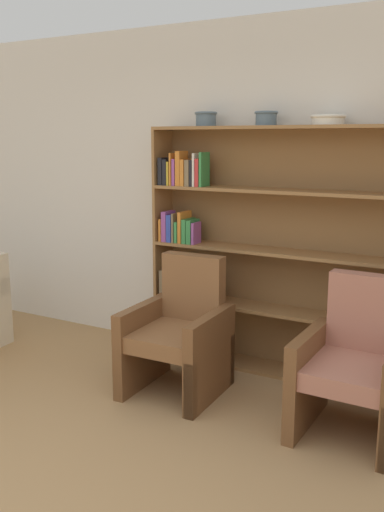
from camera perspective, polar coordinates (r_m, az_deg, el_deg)
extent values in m
cube|color=silver|center=(4.66, 5.96, 6.02)|extent=(12.00, 0.06, 2.75)
cube|color=olive|center=(4.89, -2.88, 1.43)|extent=(0.02, 0.30, 1.92)
cube|color=olive|center=(4.30, 10.79, 12.55)|extent=(2.34, 0.30, 0.02)
cube|color=olive|center=(4.67, 9.89, -11.42)|extent=(2.34, 0.30, 0.03)
cube|color=brown|center=(4.52, 10.92, 0.39)|extent=(2.34, 0.01, 1.92)
cube|color=#4C756B|center=(5.01, -2.70, -7.77)|extent=(0.04, 0.13, 0.27)
cube|color=#669EB2|center=(5.03, -2.24, -7.97)|extent=(0.02, 0.18, 0.23)
cube|color=black|center=(5.00, -1.92, -8.15)|extent=(0.04, 0.15, 0.22)
cube|color=#B2A899|center=(4.96, -1.55, -7.94)|extent=(0.02, 0.14, 0.28)
cube|color=#7F6B4C|center=(4.95, -1.22, -8.02)|extent=(0.04, 0.14, 0.27)
cube|color=#B2A899|center=(4.93, -0.83, -8.31)|extent=(0.04, 0.13, 0.24)
cube|color=white|center=(4.92, -0.50, -8.68)|extent=(0.02, 0.13, 0.18)
cube|color=red|center=(4.92, 0.01, -8.26)|extent=(0.04, 0.18, 0.26)
cube|color=#388C47|center=(4.88, 0.33, -8.32)|extent=(0.03, 0.13, 0.28)
cube|color=#388C47|center=(4.88, 0.69, -8.67)|extent=(0.02, 0.15, 0.22)
cube|color=#7F6B4C|center=(4.88, 1.18, -8.75)|extent=(0.04, 0.19, 0.21)
cube|color=olive|center=(4.50, 10.11, -5.62)|extent=(2.34, 0.30, 0.02)
cube|color=#7F6B4C|center=(4.89, -2.69, -2.59)|extent=(0.04, 0.14, 0.22)
cube|color=white|center=(4.86, -2.31, -2.81)|extent=(0.03, 0.12, 0.19)
cube|color=#B2A899|center=(4.86, -1.90, -2.50)|extent=(0.02, 0.16, 0.25)
cube|color=#388C47|center=(4.83, -1.67, -2.41)|extent=(0.02, 0.15, 0.27)
cube|color=#334CB2|center=(4.82, -1.49, -2.72)|extent=(0.02, 0.14, 0.23)
cube|color=orange|center=(4.80, -1.18, -2.82)|extent=(0.04, 0.12, 0.22)
cube|color=gold|center=(4.81, -0.65, -2.43)|extent=(0.02, 0.20, 0.28)
cube|color=red|center=(4.77, -0.52, -2.81)|extent=(0.04, 0.13, 0.23)
cube|color=black|center=(4.77, 0.07, -2.72)|extent=(0.03, 0.18, 0.25)
cube|color=#994C99|center=(4.76, 0.38, -3.02)|extent=(0.02, 0.18, 0.21)
cube|color=#388C47|center=(4.73, 0.72, -3.18)|extent=(0.04, 0.15, 0.20)
cube|color=#B2A899|center=(4.73, 1.23, -2.77)|extent=(0.02, 0.19, 0.27)
cube|color=#B2A899|center=(4.71, 1.45, -3.21)|extent=(0.02, 0.16, 0.21)
cube|color=orange|center=(4.67, 1.82, -3.10)|extent=(0.04, 0.13, 0.24)
cube|color=orange|center=(4.66, 2.40, -3.40)|extent=(0.04, 0.15, 0.20)
cube|color=olive|center=(4.38, 10.33, 0.23)|extent=(2.34, 0.30, 0.02)
cube|color=orange|center=(4.82, -2.66, 2.71)|extent=(0.02, 0.20, 0.19)
cube|color=#994C99|center=(4.78, -2.38, 3.02)|extent=(0.04, 0.16, 0.25)
cube|color=#334CB2|center=(4.78, -1.79, 2.87)|extent=(0.04, 0.20, 0.23)
cube|color=#7F6B4C|center=(4.74, -1.51, 2.90)|extent=(0.02, 0.16, 0.24)
cube|color=#388C47|center=(4.73, -1.22, 2.46)|extent=(0.03, 0.16, 0.17)
cube|color=orange|center=(4.72, -0.75, 2.95)|extent=(0.03, 0.19, 0.25)
cube|color=#388C47|center=(4.70, -0.35, 2.56)|extent=(0.04, 0.18, 0.20)
cube|color=#388C47|center=(4.67, 0.08, 2.48)|extent=(0.04, 0.16, 0.19)
cube|color=#994C99|center=(4.64, 0.41, 2.31)|extent=(0.02, 0.13, 0.18)
cube|color=olive|center=(4.32, 10.56, 6.33)|extent=(2.34, 0.30, 0.02)
cube|color=black|center=(4.74, -2.83, 8.47)|extent=(0.04, 0.14, 0.22)
cube|color=black|center=(4.73, -2.28, 8.39)|extent=(0.04, 0.17, 0.21)
cube|color=gold|center=(4.70, -2.12, 8.26)|extent=(0.02, 0.12, 0.19)
cube|color=orange|center=(4.70, -1.77, 8.68)|extent=(0.02, 0.15, 0.26)
cube|color=#994C99|center=(4.68, -1.46, 8.39)|extent=(0.03, 0.15, 0.21)
cube|color=orange|center=(4.66, -1.05, 8.76)|extent=(0.04, 0.15, 0.28)
cube|color=orange|center=(4.66, -0.48, 8.36)|extent=(0.03, 0.19, 0.21)
cube|color=#7F6B4C|center=(4.61, -0.17, 8.31)|extent=(0.04, 0.13, 0.21)
cube|color=black|center=(4.62, 0.39, 8.31)|extent=(0.02, 0.19, 0.21)
cube|color=white|center=(4.61, 0.69, 8.63)|extent=(0.02, 0.20, 0.26)
cube|color=red|center=(4.57, 0.81, 8.34)|extent=(0.03, 0.13, 0.22)
cube|color=#388C47|center=(4.56, 1.24, 8.65)|extent=(0.02, 0.15, 0.27)
cylinder|color=slate|center=(4.61, 1.40, 13.50)|extent=(0.16, 0.16, 0.11)
torus|color=slate|center=(4.61, 1.41, 14.09)|extent=(0.18, 0.18, 0.02)
cylinder|color=slate|center=(4.40, 7.43, 13.45)|extent=(0.16, 0.16, 0.10)
torus|color=slate|center=(4.40, 7.44, 14.03)|extent=(0.18, 0.18, 0.02)
cylinder|color=silver|center=(4.24, 13.46, 13.07)|extent=(0.22, 0.22, 0.07)
torus|color=silver|center=(4.24, 13.47, 13.43)|extent=(0.25, 0.25, 0.02)
cube|color=brown|center=(3.87, -0.14, -13.29)|extent=(0.07, 0.07, 0.39)
cube|color=brown|center=(4.14, -7.27, -11.64)|extent=(0.07, 0.07, 0.39)
cube|color=brown|center=(4.37, 3.66, -10.28)|extent=(0.07, 0.07, 0.39)
cube|color=brown|center=(4.62, -2.89, -9.06)|extent=(0.07, 0.07, 0.39)
cube|color=brown|center=(4.16, -1.66, -8.12)|extent=(0.50, 0.65, 0.12)
cube|color=brown|center=(4.31, 0.14, -3.32)|extent=(0.48, 0.13, 0.53)
cube|color=brown|center=(4.07, 1.83, -10.14)|extent=(0.10, 0.68, 0.63)
cube|color=brown|center=(4.33, -4.92, -8.83)|extent=(0.10, 0.68, 0.63)
cube|color=brown|center=(3.61, 9.70, -15.37)|extent=(0.07, 0.07, 0.39)
cube|color=brown|center=(4.14, 12.76, -11.88)|extent=(0.07, 0.07, 0.39)
cube|color=#B2705B|center=(3.71, 15.72, -11.07)|extent=(0.49, 0.65, 0.12)
cube|color=#B2705B|center=(3.87, 17.03, -5.57)|extent=(0.48, 0.13, 0.53)
cube|color=brown|center=(3.82, 11.49, -11.89)|extent=(0.09, 0.68, 0.63)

